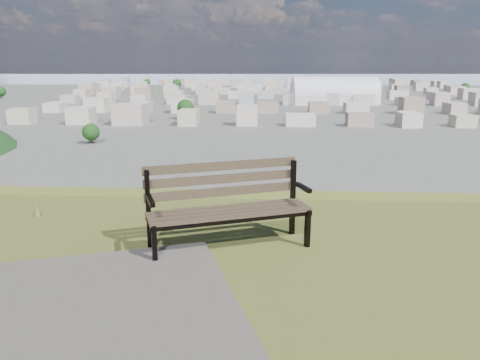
{
  "coord_description": "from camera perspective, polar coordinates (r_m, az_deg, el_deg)",
  "views": [
    {
      "loc": [
        -0.75,
        -2.95,
        27.07
      ],
      "look_at": [
        -1.16,
        4.0,
        25.3
      ],
      "focal_mm": 35.0,
      "sensor_mm": 36.0,
      "label": 1
    }
  ],
  "objects": [
    {
      "name": "bay_water",
      "position": [
        903.36,
        3.5,
        12.56
      ],
      "size": [
        2400.0,
        700.0,
        0.12
      ],
      "primitive_type": "cube",
      "color": "#99A7C3",
      "rests_on": "ground"
    },
    {
      "name": "city_blocks",
      "position": [
        398.1,
        3.53,
        10.88
      ],
      "size": [
        395.0,
        361.0,
        7.0
      ],
      "color": "beige",
      "rests_on": "ground"
    },
    {
      "name": "grass_tufts",
      "position": [
        3.86,
        26.05,
        -17.82
      ],
      "size": [
        12.49,
        7.38,
        0.28
      ],
      "color": "brown",
      "rests_on": "hilltop_mesa"
    },
    {
      "name": "far_hills",
      "position": [
        1407.17,
        0.95,
        14.23
      ],
      "size": [
        2050.0,
        340.0,
        60.0
      ],
      "color": "#A1ACC8",
      "rests_on": "ground"
    },
    {
      "name": "park_bench",
      "position": [
        5.29,
        -1.61,
        -2.59
      ],
      "size": [
        1.9,
        1.19,
        0.95
      ],
      "rotation": [
        0.0,
        0.0,
        0.36
      ],
      "color": "#493C2A",
      "rests_on": "hilltop_mesa"
    },
    {
      "name": "arena",
      "position": [
        313.61,
        11.38,
        10.06
      ],
      "size": [
        56.26,
        28.04,
        22.93
      ],
      "rotation": [
        0.0,
        0.0,
        0.1
      ],
      "color": "silver",
      "rests_on": "ground"
    },
    {
      "name": "city_trees",
      "position": [
        323.74,
        -1.2,
        10.36
      ],
      "size": [
        406.52,
        387.2,
        9.98
      ],
      "color": "#36261B",
      "rests_on": "ground"
    },
    {
      "name": "gravel_patch",
      "position": [
        3.72,
        -19.01,
        -19.88
      ],
      "size": [
        3.62,
        4.3,
        0.07
      ],
      "primitive_type": "cube",
      "rotation": [
        0.0,
        0.0,
        0.33
      ],
      "color": "#59544D",
      "rests_on": "hilltop_mesa"
    }
  ]
}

